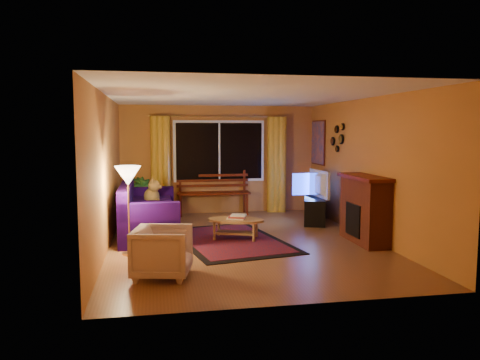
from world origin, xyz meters
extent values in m
cube|color=brown|center=(0.00, 0.00, -0.01)|extent=(4.50, 6.00, 0.02)
cube|color=white|center=(0.00, 0.00, 2.51)|extent=(4.50, 6.00, 0.02)
cube|color=#C37A35|center=(0.00, 3.01, 1.25)|extent=(4.50, 0.02, 2.50)
cube|color=#C37A35|center=(-2.26, 0.00, 1.25)|extent=(0.02, 6.00, 2.50)
cube|color=#C37A35|center=(2.26, 0.00, 1.25)|extent=(0.02, 6.00, 2.50)
cube|color=black|center=(0.00, 2.94, 1.45)|extent=(2.00, 0.02, 1.30)
cylinder|color=#BF8C3F|center=(0.00, 2.90, 2.25)|extent=(3.20, 0.03, 0.03)
cylinder|color=gold|center=(-1.35, 2.88, 1.12)|extent=(0.36, 0.36, 2.24)
cylinder|color=gold|center=(1.35, 2.88, 1.12)|extent=(0.36, 0.36, 2.24)
cube|color=#4B1305|center=(-0.17, 2.75, 0.25)|extent=(1.68, 0.54, 0.50)
imported|color=#235B1E|center=(-1.79, 2.67, 0.45)|extent=(0.66, 0.66, 0.90)
cube|color=#17033A|center=(-1.60, 0.90, 0.48)|extent=(1.03, 2.36, 0.95)
imported|color=beige|center=(-1.41, -1.73, 0.37)|extent=(0.81, 0.84, 0.74)
cylinder|color=#BF8C3F|center=(-1.89, -0.49, 0.69)|extent=(0.29, 0.29, 1.37)
cube|color=maroon|center=(-0.21, 0.14, 0.01)|extent=(2.16, 2.93, 0.02)
cylinder|color=#B18246|center=(-0.09, 0.22, 0.18)|extent=(1.30, 1.30, 0.37)
cube|color=black|center=(1.83, 1.52, 0.26)|extent=(0.80, 1.32, 0.52)
imported|color=black|center=(1.83, 1.52, 0.81)|extent=(0.17, 1.00, 0.57)
cube|color=maroon|center=(2.05, -0.40, 0.55)|extent=(0.40, 1.20, 1.10)
cube|color=#C75A2C|center=(2.22, 2.45, 1.65)|extent=(0.04, 0.76, 0.96)
camera|label=1|loc=(-1.49, -7.80, 1.92)|focal=35.00mm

